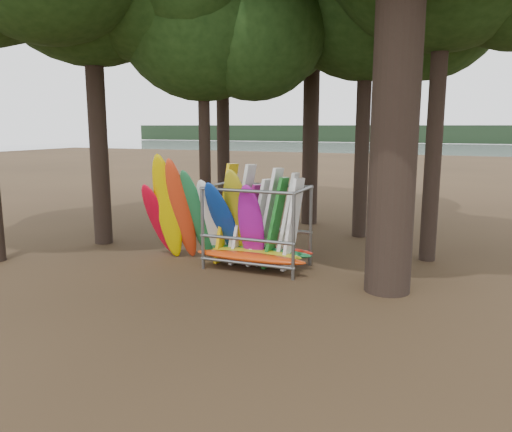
% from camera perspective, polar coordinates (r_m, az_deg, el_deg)
% --- Properties ---
extents(ground, '(120.00, 120.00, 0.00)m').
position_cam_1_polar(ground, '(13.29, -4.85, -6.85)').
color(ground, '#47331E').
rests_on(ground, ground).
extents(lake, '(160.00, 160.00, 0.00)m').
position_cam_1_polar(lake, '(71.57, 18.27, 6.65)').
color(lake, gray).
rests_on(lake, ground).
extents(far_shore, '(160.00, 4.00, 4.00)m').
position_cam_1_polar(far_shore, '(121.37, 20.39, 8.76)').
color(far_shore, black).
rests_on(far_shore, ground).
extents(oak_5, '(6.48, 6.48, 10.31)m').
position_cam_1_polar(oak_5, '(17.07, -6.17, 22.30)').
color(oak_5, black).
rests_on(oak_5, ground).
extents(kayak_row, '(3.79, 1.88, 3.26)m').
position_cam_1_polar(kayak_row, '(14.24, -6.15, -0.10)').
color(kayak_row, red).
rests_on(kayak_row, ground).
extents(storage_rack, '(3.20, 1.57, 2.89)m').
position_cam_1_polar(storage_rack, '(13.82, 0.17, -1.57)').
color(storage_rack, slate).
rests_on(storage_rack, ground).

